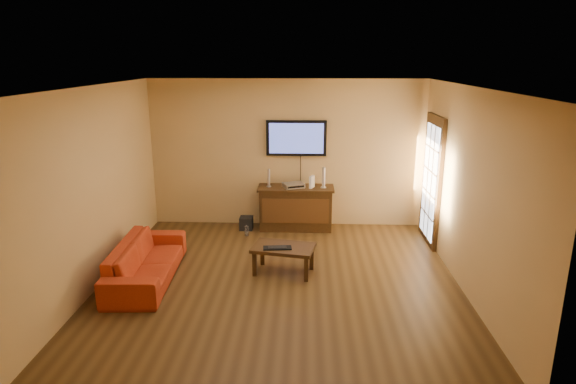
# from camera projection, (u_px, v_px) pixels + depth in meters

# --- Properties ---
(ground_plane) EXTENTS (5.00, 5.00, 0.00)m
(ground_plane) POSITION_uv_depth(u_px,v_px,m) (280.00, 282.00, 6.78)
(ground_plane) COLOR #3C2810
(ground_plane) RESTS_ON ground
(room_walls) EXTENTS (5.00, 5.00, 5.00)m
(room_walls) POSITION_uv_depth(u_px,v_px,m) (281.00, 156.00, 6.92)
(room_walls) COLOR tan
(room_walls) RESTS_ON ground
(french_door) EXTENTS (0.07, 1.02, 2.22)m
(french_door) POSITION_uv_depth(u_px,v_px,m) (431.00, 182.00, 8.04)
(french_door) COLOR black
(french_door) RESTS_ON ground
(media_console) EXTENTS (1.37, 0.53, 0.79)m
(media_console) POSITION_uv_depth(u_px,v_px,m) (296.00, 208.00, 8.81)
(media_console) COLOR black
(media_console) RESTS_ON ground
(television) EXTENTS (1.09, 0.08, 0.64)m
(television) POSITION_uv_depth(u_px,v_px,m) (296.00, 138.00, 8.68)
(television) COLOR black
(television) RESTS_ON ground
(coffee_table) EXTENTS (0.97, 0.69, 0.41)m
(coffee_table) POSITION_uv_depth(u_px,v_px,m) (283.00, 250.00, 7.00)
(coffee_table) COLOR black
(coffee_table) RESTS_ON ground
(sofa) EXTENTS (0.65, 1.94, 0.75)m
(sofa) POSITION_uv_depth(u_px,v_px,m) (146.00, 255.00, 6.78)
(sofa) COLOR #AA3012
(sofa) RESTS_ON ground
(speaker_left) EXTENTS (0.09, 0.09, 0.33)m
(speaker_left) POSITION_uv_depth(u_px,v_px,m) (269.00, 179.00, 8.69)
(speaker_left) COLOR silver
(speaker_left) RESTS_ON media_console
(speaker_right) EXTENTS (0.10, 0.10, 0.38)m
(speaker_right) POSITION_uv_depth(u_px,v_px,m) (324.00, 178.00, 8.62)
(speaker_right) COLOR silver
(speaker_right) RESTS_ON media_console
(av_receiver) EXTENTS (0.43, 0.37, 0.08)m
(av_receiver) POSITION_uv_depth(u_px,v_px,m) (293.00, 185.00, 8.67)
(av_receiver) COLOR silver
(av_receiver) RESTS_ON media_console
(game_console) EXTENTS (0.11, 0.16, 0.22)m
(game_console) POSITION_uv_depth(u_px,v_px,m) (312.00, 182.00, 8.63)
(game_console) COLOR white
(game_console) RESTS_ON media_console
(subwoofer) EXTENTS (0.24, 0.24, 0.23)m
(subwoofer) POSITION_uv_depth(u_px,v_px,m) (246.00, 223.00, 8.84)
(subwoofer) COLOR black
(subwoofer) RESTS_ON ground
(bottle) EXTENTS (0.07, 0.07, 0.20)m
(bottle) POSITION_uv_depth(u_px,v_px,m) (247.00, 231.00, 8.52)
(bottle) COLOR white
(bottle) RESTS_ON ground
(keyboard) EXTENTS (0.42, 0.19, 0.02)m
(keyboard) POSITION_uv_depth(u_px,v_px,m) (277.00, 248.00, 6.90)
(keyboard) COLOR black
(keyboard) RESTS_ON coffee_table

